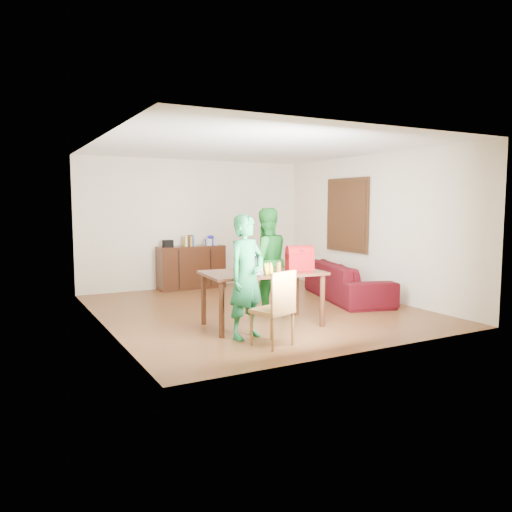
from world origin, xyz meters
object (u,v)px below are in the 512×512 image
red_bag (300,260)px  bottle (279,267)px  table (262,278)px  laptop (251,270)px  person_near (247,277)px  chair (273,324)px  sofa (347,281)px  person_far (265,261)px

red_bag → bottle: bearing=-138.9°
table → laptop: 0.28m
person_near → bottle: size_ratio=8.25×
table → person_near: 0.72m
chair → table: bearing=50.3°
laptop → sofa: bearing=46.8°
chair → person_far: 2.00m
laptop → bottle: (0.27, -0.31, 0.05)m
bottle → person_near: bearing=-168.3°
table → sofa: size_ratio=0.77×
chair → person_far: person_far is taller
chair → person_far: (0.85, 1.72, 0.58)m
person_near → bottle: bearing=-7.5°
chair → person_near: (-0.12, 0.50, 0.54)m
sofa → chair: bearing=141.6°
person_near → bottle: (0.56, 0.12, 0.08)m
chair → person_near: 0.75m
chair → red_bag: bearing=24.4°
person_far → laptop: (-0.68, -0.79, -0.01)m
table → laptop: bearing=-159.7°
person_near → red_bag: 1.14m
laptop → red_bag: (0.78, -0.06, 0.10)m
bottle → table: bearing=97.3°
table → chair: 1.14m
table → person_near: (-0.51, -0.49, 0.12)m
bottle → sofa: bottle is taller
table → person_near: bearing=-131.4°
person_far → sofa: (1.93, 0.31, -0.52)m
laptop → red_bag: bearing=19.6°
laptop → bottle: 0.42m
laptop → bottle: bearing=-25.0°
person_far → person_near: bearing=56.3°
bottle → red_bag: red_bag is taller
table → red_bag: (0.56, -0.12, 0.25)m
bottle → laptop: bearing=131.0°
red_bag → sofa: 2.25m
chair → bottle: size_ratio=4.82×
table → red_bag: 0.62m
table → sofa: table is taller
chair → red_bag: size_ratio=2.47×
person_near → red_bag: person_near is taller
person_far → bottle: person_far is taller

